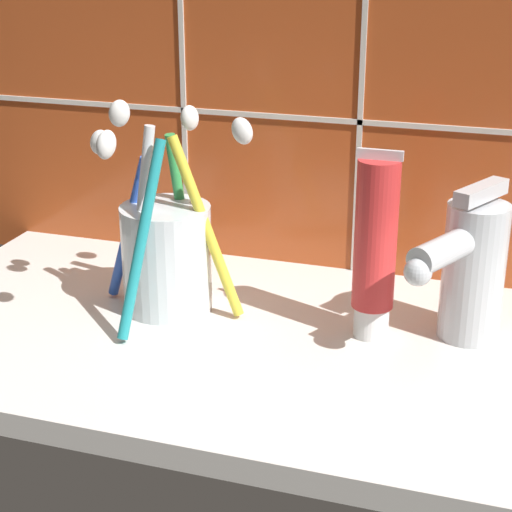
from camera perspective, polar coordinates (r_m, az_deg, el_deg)
sink_counter at (r=70.81cm, az=2.37°, el=-6.34°), size 69.81×33.70×2.00cm
tile_wall_backsplash at (r=80.13cm, az=5.99°, el=12.77°), size 79.81×1.72×44.02cm
toothbrush_cup at (r=74.30cm, az=-6.03°, el=0.37°), size 15.48×14.22×18.79cm
toothpaste_tube at (r=68.57cm, az=7.95°, el=0.63°), size 3.58×3.41×15.77cm
sink_faucet at (r=70.04cm, az=14.04°, el=-0.71°), size 7.14×11.38×12.97cm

